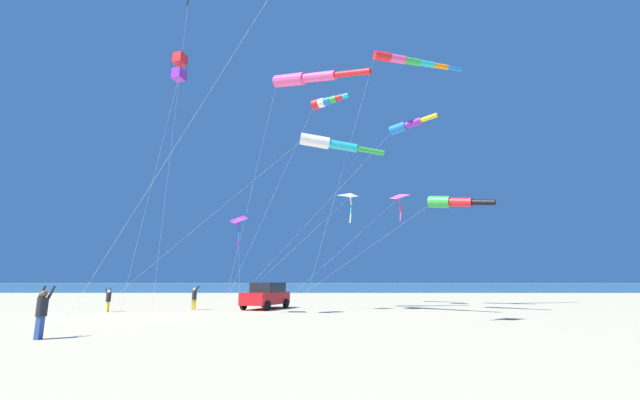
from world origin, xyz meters
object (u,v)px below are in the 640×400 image
kite_windsock_long_streamer_left (305,78)px  kite_windsock_purple_drifting (451,202)px  kite_windsock_blue_topmost (330,144)px  cooler_box (264,303)px  kite_delta_yellow_midlevel (238,220)px  kite_windsock_small_distant (326,102)px  person_adult_flyer (42,310)px  kite_delta_magenta_far_left (350,196)px  kite_windsock_black_fish_shape (406,126)px  kite_box_orange_high_right (179,67)px  kite_windsock_teal_far_right (407,61)px  person_child_green_jacket (108,299)px  parked_car (266,295)px  person_child_grey_jacket (194,297)px  kite_delta_long_streamer_right (399,197)px

kite_windsock_long_streamer_left → kite_windsock_purple_drifting: bearing=-69.1°
kite_windsock_blue_topmost → kite_windsock_purple_drifting: bearing=-95.6°
cooler_box → kite_delta_yellow_midlevel: bearing=175.5°
kite_windsock_small_distant → kite_windsock_long_streamer_left: bearing=171.3°
person_adult_flyer → kite_delta_magenta_far_left: (12.63, -11.75, 6.74)m
kite_windsock_black_fish_shape → kite_box_orange_high_right: kite_windsock_black_fish_shape is taller
kite_windsock_blue_topmost → kite_windsock_teal_far_right: 9.86m
person_child_green_jacket → kite_windsock_small_distant: 22.68m
kite_windsock_small_distant → person_child_green_jacket: bearing=113.0°
kite_windsock_long_streamer_left → person_child_green_jacket: bearing=77.1°
parked_car → kite_box_orange_high_right: (-8.56, 4.23, 13.15)m
person_child_green_jacket → kite_windsock_black_fish_shape: size_ratio=0.09×
kite_windsock_small_distant → person_child_grey_jacket: bearing=114.8°
kite_windsock_purple_drifting → kite_delta_yellow_midlevel: (-3.10, 14.30, -1.73)m
parked_car → kite_windsock_small_distant: 17.29m
person_child_green_jacket → person_child_grey_jacket: size_ratio=0.93×
cooler_box → kite_windsock_teal_far_right: size_ratio=0.03×
person_adult_flyer → kite_windsock_blue_topmost: bearing=-36.3°
kite_windsock_purple_drifting → person_adult_flyer: bearing=125.2°
person_child_green_jacket → kite_windsock_purple_drifting: (0.91, -23.00, 6.58)m
person_adult_flyer → kite_windsock_long_streamer_left: 18.89m
kite_windsock_teal_far_right → kite_delta_yellow_midlevel: bearing=112.8°
person_adult_flyer → kite_windsock_black_fish_shape: 27.28m
kite_windsock_long_streamer_left → kite_windsock_teal_far_right: 10.96m
kite_delta_long_streamer_right → kite_windsock_teal_far_right: 11.11m
person_child_grey_jacket → kite_windsock_long_streamer_left: kite_windsock_long_streamer_left is taller
person_child_grey_jacket → kite_delta_long_streamer_right: bearing=-73.9°
person_child_grey_jacket → kite_windsock_small_distant: size_ratio=0.09×
parked_car → kite_windsock_small_distant: (3.13, -4.34, 16.44)m
kite_windsock_purple_drifting → kite_windsock_teal_far_right: bearing=46.9°
kite_windsock_small_distant → cooler_box: bearing=90.8°
cooler_box → kite_windsock_teal_far_right: (-3.07, -11.52, 19.28)m
kite_box_orange_high_right → kite_windsock_small_distant: bearing=-36.3°
parked_car → person_child_green_jacket: size_ratio=3.06×
person_child_green_jacket → kite_windsock_teal_far_right: 28.14m
kite_windsock_black_fish_shape → kite_windsock_teal_far_right: 5.21m
parked_car → kite_box_orange_high_right: 16.25m
cooler_box → kite_delta_magenta_far_left: bearing=-131.3°
person_child_green_jacket → kite_windsock_small_distant: size_ratio=0.09×
kite_windsock_small_distant → kite_box_orange_high_right: (-11.69, 8.58, -3.30)m
kite_box_orange_high_right → person_child_green_jacket: bearing=45.2°
kite_windsock_long_streamer_left → kite_box_orange_high_right: 7.72m
person_adult_flyer → kite_delta_magenta_far_left: 18.52m
cooler_box → kite_windsock_black_fish_shape: kite_windsock_black_fish_shape is taller
parked_car → kite_delta_yellow_midlevel: 7.06m
kite_windsock_purple_drifting → kite_windsock_teal_far_right: kite_windsock_teal_far_right is taller
kite_windsock_long_streamer_left → kite_windsock_purple_drifting: kite_windsock_long_streamer_left is taller
person_adult_flyer → kite_windsock_purple_drifting: kite_windsock_purple_drifting is taller
person_adult_flyer → kite_windsock_blue_topmost: kite_windsock_blue_topmost is taller
kite_windsock_black_fish_shape → kite_windsock_small_distant: size_ratio=0.93×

